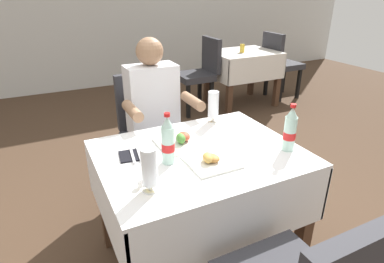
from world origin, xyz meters
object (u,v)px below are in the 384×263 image
(plate_far_diner, at_px, (181,141))
(napkin_cutlery_set, at_px, (136,155))
(beer_glass_middle, at_px, (213,107))
(background_chair_right, at_px, (280,61))
(chair_far_diner_seat, at_px, (151,130))
(beer_glass_left, at_px, (149,170))
(background_chair_left, at_px, (200,71))
(cola_bottle_secondary, at_px, (168,141))
(seated_diner_far, at_px, (156,116))
(cola_bottle_primary, at_px, (290,130))
(background_table_tumbler, at_px, (242,48))
(plate_near_camera, at_px, (211,160))
(background_dining_table, at_px, (242,66))
(main_dining_table, at_px, (200,180))

(plate_far_diner, height_order, napkin_cutlery_set, plate_far_diner)
(beer_glass_middle, bearing_deg, background_chair_right, 41.30)
(beer_glass_middle, bearing_deg, chair_far_diner_seat, 119.53)
(beer_glass_left, distance_m, background_chair_left, 3.03)
(cola_bottle_secondary, distance_m, background_chair_left, 2.78)
(seated_diner_far, xyz_separation_m, cola_bottle_primary, (0.44, -0.89, 0.16))
(beer_glass_middle, distance_m, background_chair_right, 3.05)
(background_table_tumbler, bearing_deg, background_chair_right, 3.90)
(plate_near_camera, relative_size, cola_bottle_primary, 0.91)
(plate_near_camera, bearing_deg, napkin_cutlery_set, 142.52)
(beer_glass_left, xyz_separation_m, background_dining_table, (2.25, 2.56, -0.30))
(beer_glass_middle, bearing_deg, cola_bottle_secondary, -141.84)
(chair_far_diner_seat, height_order, beer_glass_left, chair_far_diner_seat)
(background_chair_right, height_order, background_table_tumbler, background_chair_right)
(background_chair_left, bearing_deg, cola_bottle_secondary, -121.01)
(cola_bottle_primary, bearing_deg, plate_far_diner, 146.83)
(seated_diner_far, distance_m, background_table_tumbler, 2.42)
(background_dining_table, bearing_deg, seated_diner_far, -139.08)
(plate_near_camera, distance_m, background_chair_left, 2.77)
(main_dining_table, distance_m, plate_near_camera, 0.23)
(plate_near_camera, bearing_deg, plate_far_diner, 99.14)
(cola_bottle_secondary, height_order, background_chair_left, cola_bottle_secondary)
(main_dining_table, relative_size, seated_diner_far, 0.86)
(seated_diner_far, bearing_deg, plate_far_diner, -95.43)
(beer_glass_middle, bearing_deg, plate_near_camera, -120.77)
(chair_far_diner_seat, height_order, background_chair_left, same)
(cola_bottle_secondary, relative_size, napkin_cutlery_set, 1.37)
(plate_far_diner, xyz_separation_m, background_chair_left, (1.28, 2.20, -0.22))
(beer_glass_middle, bearing_deg, napkin_cutlery_set, -159.36)
(chair_far_diner_seat, distance_m, cola_bottle_primary, 1.14)
(main_dining_table, xyz_separation_m, background_table_tumbler, (1.83, 2.29, 0.23))
(background_table_tumbler, bearing_deg, beer_glass_middle, -128.63)
(background_chair_right, bearing_deg, background_table_tumbler, -176.10)
(plate_far_diner, xyz_separation_m, background_table_tumbler, (1.88, 2.16, 0.04))
(beer_glass_middle, bearing_deg, seated_diner_far, 125.98)
(plate_near_camera, bearing_deg, main_dining_table, 86.28)
(plate_far_diner, bearing_deg, beer_glass_middle, 32.25)
(plate_far_diner, height_order, cola_bottle_primary, cola_bottle_primary)
(plate_far_diner, height_order, beer_glass_left, beer_glass_left)
(main_dining_table, distance_m, background_table_tumbler, 2.94)
(chair_far_diner_seat, bearing_deg, plate_far_diner, -94.31)
(plate_near_camera, bearing_deg, chair_far_diner_seat, 89.48)
(chair_far_diner_seat, xyz_separation_m, background_chair_right, (2.55, 1.52, 0.00))
(beer_glass_left, bearing_deg, cola_bottle_secondary, 49.70)
(plate_far_diner, distance_m, cola_bottle_primary, 0.60)
(plate_far_diner, xyz_separation_m, beer_glass_left, (-0.31, -0.36, 0.09))
(chair_far_diner_seat, height_order, background_dining_table, chair_far_diner_seat)
(main_dining_table, distance_m, napkin_cutlery_set, 0.39)
(plate_near_camera, height_order, plate_far_diner, plate_far_diner)
(main_dining_table, xyz_separation_m, background_chair_left, (1.23, 2.34, -0.02))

